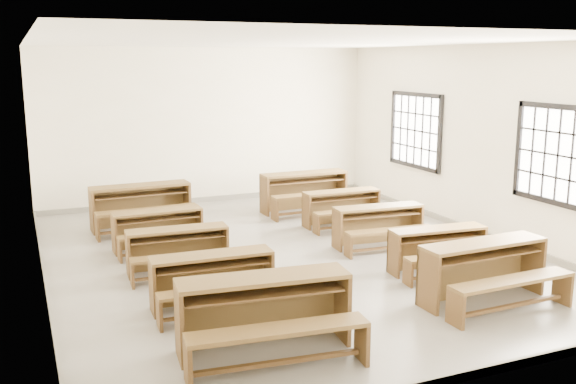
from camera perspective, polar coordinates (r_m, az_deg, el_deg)
name	(u,v)px	position (r m, az deg, el deg)	size (l,w,h in m)	color
room	(294,115)	(9.48, 0.50, 6.83)	(8.50, 8.50, 3.20)	gray
desk_set_0	(265,309)	(6.61, -2.05, -10.36)	(1.85, 1.10, 0.80)	brown
desk_set_1	(213,277)	(7.81, -6.66, -7.51)	(1.51, 0.83, 0.66)	brown
desk_set_2	(178,247)	(9.14, -9.73, -4.85)	(1.45, 0.81, 0.63)	brown
desk_set_3	(158,227)	(10.30, -11.44, -3.06)	(1.41, 0.76, 0.63)	brown
desk_set_4	(141,203)	(11.63, -12.89, -0.98)	(1.76, 0.96, 0.78)	brown
desk_set_5	(486,267)	(8.29, 17.15, -6.43)	(1.70, 0.92, 0.76)	brown
desk_set_6	(439,247)	(9.29, 13.27, -4.75)	(1.46, 0.85, 0.63)	brown
desk_set_7	(379,223)	(10.36, 8.12, -2.76)	(1.51, 0.87, 0.66)	brown
desk_set_8	(342,205)	(11.60, 4.86, -1.19)	(1.43, 0.77, 0.63)	brown
desk_set_9	(305,189)	(12.62, 1.53, 0.27)	(1.72, 0.90, 0.77)	brown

